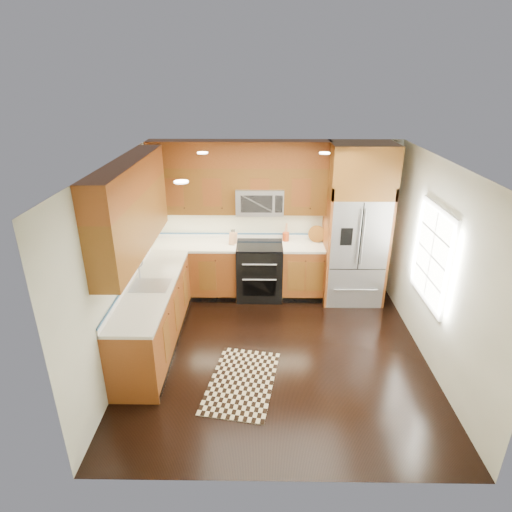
{
  "coord_description": "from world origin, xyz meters",
  "views": [
    {
      "loc": [
        -0.22,
        -4.87,
        3.57
      ],
      "look_at": [
        -0.29,
        0.6,
        1.21
      ],
      "focal_mm": 30.0,
      "sensor_mm": 36.0,
      "label": 1
    }
  ],
  "objects_px": {
    "refrigerator": "(356,225)",
    "rug": "(242,382)",
    "range": "(259,271)",
    "knife_block": "(233,238)",
    "utensil_crock": "(286,235)"
  },
  "relations": [
    {
      "from": "range",
      "to": "utensil_crock",
      "type": "xyz_separation_m",
      "value": [
        0.44,
        0.2,
        0.58
      ]
    },
    {
      "from": "refrigerator",
      "to": "knife_block",
      "type": "distance_m",
      "value": 2.01
    },
    {
      "from": "utensil_crock",
      "to": "range",
      "type": "bearing_deg",
      "value": -155.37
    },
    {
      "from": "range",
      "to": "refrigerator",
      "type": "bearing_deg",
      "value": -1.4
    },
    {
      "from": "range",
      "to": "knife_block",
      "type": "xyz_separation_m",
      "value": [
        -0.44,
        0.06,
        0.57
      ]
    },
    {
      "from": "range",
      "to": "refrigerator",
      "type": "relative_size",
      "value": 0.36
    },
    {
      "from": "rug",
      "to": "utensil_crock",
      "type": "relative_size",
      "value": 4.19
    },
    {
      "from": "refrigerator",
      "to": "range",
      "type": "bearing_deg",
      "value": 178.6
    },
    {
      "from": "refrigerator",
      "to": "rug",
      "type": "distance_m",
      "value": 3.12
    },
    {
      "from": "range",
      "to": "refrigerator",
      "type": "height_order",
      "value": "refrigerator"
    },
    {
      "from": "rug",
      "to": "utensil_crock",
      "type": "distance_m",
      "value": 2.75
    },
    {
      "from": "rug",
      "to": "knife_block",
      "type": "bearing_deg",
      "value": 105.58
    },
    {
      "from": "rug",
      "to": "refrigerator",
      "type": "bearing_deg",
      "value": 61.48
    },
    {
      "from": "refrigerator",
      "to": "rug",
      "type": "height_order",
      "value": "refrigerator"
    },
    {
      "from": "knife_block",
      "to": "utensil_crock",
      "type": "height_order",
      "value": "utensil_crock"
    }
  ]
}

